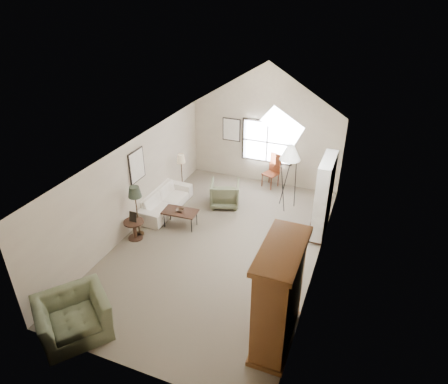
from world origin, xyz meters
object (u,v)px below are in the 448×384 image
at_px(armoire, 278,297).
at_px(armchair_far, 225,193).
at_px(side_table, 135,230).
at_px(sofa, 164,200).
at_px(armchair_near, 73,317).
at_px(coffee_table, 181,219).
at_px(side_chair, 271,171).

xyz_separation_m(armoire, armchair_far, (-2.79, 4.42, -0.70)).
xyz_separation_m(armchair_far, side_table, (-1.59, -2.53, -0.13)).
height_order(sofa, armchair_far, armchair_far).
xyz_separation_m(sofa, armchair_near, (0.68, -4.79, 0.11)).
xyz_separation_m(sofa, coffee_table, (0.86, -0.62, -0.07)).
bearing_deg(side_chair, armchair_far, -96.87).
bearing_deg(coffee_table, armchair_near, -92.48).
distance_m(armchair_near, side_chair, 7.63).
bearing_deg(armchair_far, armchair_near, 62.47).
xyz_separation_m(coffee_table, side_table, (-0.86, -0.98, 0.02)).
bearing_deg(coffee_table, armoire, -39.22).
xyz_separation_m(armchair_near, side_table, (-0.68, 3.19, -0.16)).
bearing_deg(side_chair, armchair_near, -81.39).
bearing_deg(side_chair, armoire, -50.52).
height_order(armchair_near, side_table, armchair_near).
relative_size(sofa, armchair_far, 2.44).
relative_size(armoire, coffee_table, 2.30).
bearing_deg(side_chair, side_table, -98.43).
height_order(armchair_near, coffee_table, armchair_near).
bearing_deg(sofa, coffee_table, -124.42).
distance_m(coffee_table, side_chair, 3.65).
bearing_deg(coffee_table, side_table, -131.51).
relative_size(armchair_near, coffee_table, 1.37).
bearing_deg(coffee_table, side_chair, 62.59).
relative_size(coffee_table, side_chair, 0.85).
relative_size(armchair_far, side_chair, 0.78).
xyz_separation_m(armchair_near, coffee_table, (0.18, 4.17, -0.18)).
height_order(armchair_near, armchair_far, armchair_near).
height_order(armoire, armchair_far, armoire).
bearing_deg(side_table, coffee_table, 48.49).
height_order(sofa, coffee_table, sofa).
bearing_deg(side_chair, coffee_table, -94.72).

